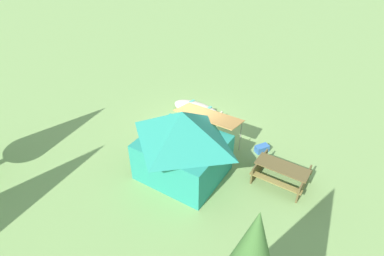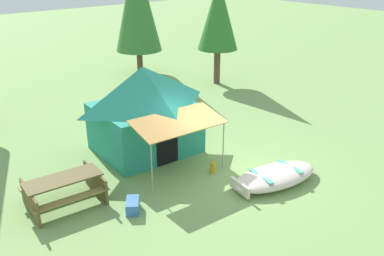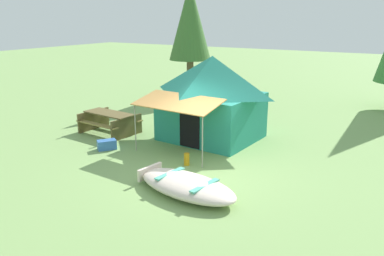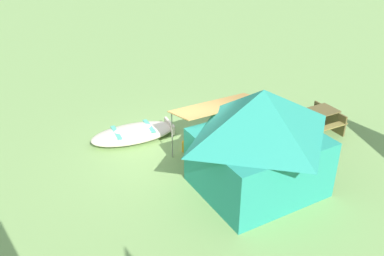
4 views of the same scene
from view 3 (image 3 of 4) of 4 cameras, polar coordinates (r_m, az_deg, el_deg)
ground_plane at (r=11.02m, az=0.85°, el=-5.82°), size 80.00×80.00×0.00m
beached_rowboat at (r=9.41m, az=-0.85°, el=-8.40°), size 2.92×1.68×0.41m
canvas_cabin_tent at (r=13.25m, az=2.91°, el=4.62°), size 3.41×4.18×2.85m
picnic_table at (r=14.41m, az=-12.02°, el=1.15°), size 2.06×1.63×0.76m
cooler_box at (r=12.74m, az=-12.41°, el=-2.41°), size 0.60×0.66×0.31m
fuel_can at (r=11.13m, az=-0.79°, el=-4.62°), size 0.23×0.23×0.36m
pine_tree_far_center at (r=19.83m, az=-0.29°, el=15.37°), size 2.09×2.09×5.80m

